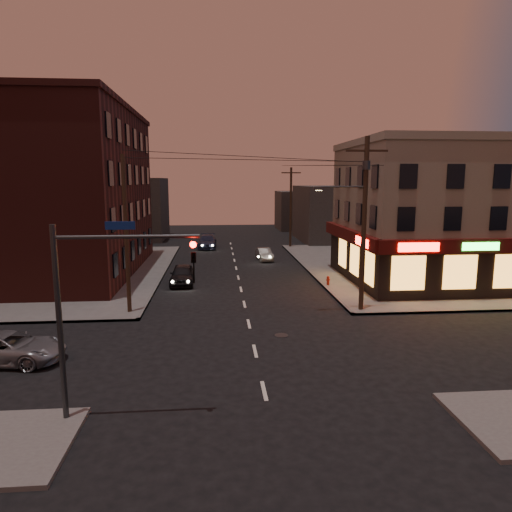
{
  "coord_description": "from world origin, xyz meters",
  "views": [
    {
      "loc": [
        -1.66,
        -19.76,
        7.71
      ],
      "look_at": [
        0.67,
        7.26,
        3.2
      ],
      "focal_mm": 32.0,
      "sensor_mm": 36.0,
      "label": 1
    }
  ],
  "objects": [
    {
      "name": "bg_building_ne_a",
      "position": [
        14.0,
        38.0,
        3.5
      ],
      "size": [
        10.0,
        12.0,
        7.0
      ],
      "primitive_type": "cube",
      "color": "#3F3D3A",
      "rests_on": "ground"
    },
    {
      "name": "sedan_mid",
      "position": [
        2.91,
        23.86,
        0.59
      ],
      "size": [
        1.58,
        3.66,
        1.17
      ],
      "primitive_type": "imported",
      "rotation": [
        0.0,
        0.0,
        0.1
      ],
      "color": "slate",
      "rests_on": "ground"
    },
    {
      "name": "traffic_signal",
      "position": [
        -5.57,
        -5.6,
        4.16
      ],
      "size": [
        4.49,
        0.32,
        6.47
      ],
      "color": "#333538",
      "rests_on": "ground"
    },
    {
      "name": "utility_pole_far",
      "position": [
        6.8,
        32.0,
        4.65
      ],
      "size": [
        0.26,
        0.26,
        9.0
      ],
      "primitive_type": "cylinder",
      "color": "#382619",
      "rests_on": "sidewalk_ne"
    },
    {
      "name": "sedan_near",
      "position": [
        -4.29,
        14.1,
        0.73
      ],
      "size": [
        1.73,
        4.28,
        1.46
      ],
      "primitive_type": "imported",
      "rotation": [
        0.0,
        0.0,
        -0.0
      ],
      "color": "black",
      "rests_on": "ground"
    },
    {
      "name": "sedan_far",
      "position": [
        -2.79,
        32.57,
        0.73
      ],
      "size": [
        2.18,
        5.1,
        1.46
      ],
      "primitive_type": "imported",
      "rotation": [
        0.0,
        0.0,
        -0.03
      ],
      "color": "#1D233A",
      "rests_on": "ground"
    },
    {
      "name": "ground",
      "position": [
        0.0,
        0.0,
        0.0
      ],
      "size": [
        120.0,
        120.0,
        0.0
      ],
      "primitive_type": "plane",
      "color": "black",
      "rests_on": "ground"
    },
    {
      "name": "sidewalk_nw",
      "position": [
        -18.0,
        19.0,
        0.07
      ],
      "size": [
        24.0,
        28.0,
        0.15
      ],
      "primitive_type": "cube",
      "color": "#514F4C",
      "rests_on": "ground"
    },
    {
      "name": "utility_pole_west",
      "position": [
        -6.8,
        6.5,
        4.65
      ],
      "size": [
        0.24,
        0.24,
        9.0
      ],
      "primitive_type": "cylinder",
      "color": "#382619",
      "rests_on": "sidewalk_nw"
    },
    {
      "name": "utility_pole_main",
      "position": [
        6.68,
        5.8,
        5.76
      ],
      "size": [
        4.2,
        0.44,
        10.0
      ],
      "color": "#382619",
      "rests_on": "sidewalk_ne"
    },
    {
      "name": "bg_building_nw",
      "position": [
        -13.0,
        42.0,
        4.0
      ],
      "size": [
        9.0,
        10.0,
        8.0
      ],
      "primitive_type": "cube",
      "color": "#3F3D3A",
      "rests_on": "ground"
    },
    {
      "name": "pizza_building",
      "position": [
        15.93,
        13.43,
        5.35
      ],
      "size": [
        15.85,
        12.85,
        10.5
      ],
      "color": "gray",
      "rests_on": "sidewalk_ne"
    },
    {
      "name": "bg_building_ne_b",
      "position": [
        12.0,
        52.0,
        3.0
      ],
      "size": [
        8.0,
        8.0,
        6.0
      ],
      "primitive_type": "cube",
      "color": "#3F3D3A",
      "rests_on": "ground"
    },
    {
      "name": "suv_cross",
      "position": [
        -10.62,
        -0.4,
        0.65
      ],
      "size": [
        4.93,
        2.7,
        1.31
      ],
      "primitive_type": "imported",
      "rotation": [
        0.0,
        0.0,
        1.45
      ],
      "color": "gray",
      "rests_on": "ground"
    },
    {
      "name": "fire_hydrant",
      "position": [
        6.4,
        12.24,
        0.51
      ],
      "size": [
        0.29,
        0.29,
        0.67
      ],
      "rotation": [
        0.0,
        0.0,
        0.01
      ],
      "color": "maroon",
      "rests_on": "sidewalk_ne"
    },
    {
      "name": "sidewalk_ne",
      "position": [
        18.0,
        19.0,
        0.07
      ],
      "size": [
        24.0,
        28.0,
        0.15
      ],
      "primitive_type": "cube",
      "color": "#514F4C",
      "rests_on": "ground"
    },
    {
      "name": "brick_apartment",
      "position": [
        -14.5,
        19.0,
        6.65
      ],
      "size": [
        12.0,
        20.0,
        13.0
      ],
      "primitive_type": "cube",
      "color": "#471A16",
      "rests_on": "sidewalk_nw"
    }
  ]
}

